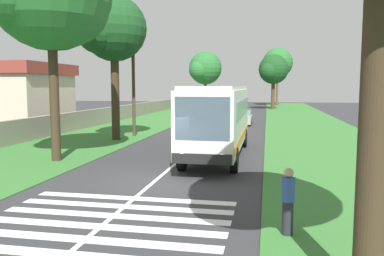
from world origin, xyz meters
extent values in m
plane|color=#333335|center=(0.00, 0.00, 0.00)|extent=(160.00, 160.00, 0.00)
cube|color=#387533|center=(15.00, 8.20, 0.02)|extent=(120.00, 8.00, 0.04)
cube|color=#387533|center=(15.00, -8.20, 0.02)|extent=(120.00, 8.00, 0.04)
cube|color=silver|center=(15.00, 0.00, 0.00)|extent=(110.00, 0.16, 0.01)
cube|color=silver|center=(5.81, -1.80, 2.10)|extent=(11.00, 2.50, 2.90)
cube|color=slate|center=(6.11, -1.80, 2.62)|extent=(9.68, 2.54, 0.85)
cube|color=slate|center=(0.35, -1.80, 2.45)|extent=(0.08, 2.20, 1.74)
cube|color=orange|center=(5.81, -1.80, 1.10)|extent=(10.78, 2.53, 0.36)
cube|color=silver|center=(5.81, -1.80, 3.64)|extent=(10.56, 2.30, 0.18)
cube|color=black|center=(0.23, -1.80, 0.87)|extent=(0.16, 2.40, 0.40)
sphere|color=#F2EDCC|center=(0.29, -1.00, 1.00)|extent=(0.24, 0.24, 0.24)
sphere|color=#F2EDCC|center=(0.29, -2.60, 1.00)|extent=(0.24, 0.24, 0.24)
cylinder|color=black|center=(1.91, -0.65, 0.55)|extent=(1.10, 0.32, 1.10)
cylinder|color=black|center=(9.31, -0.65, 0.55)|extent=(1.10, 0.32, 1.10)
cylinder|color=black|center=(1.91, -2.95, 0.55)|extent=(1.10, 0.32, 1.10)
cylinder|color=black|center=(9.31, -2.95, 0.55)|extent=(1.10, 0.32, 1.10)
cube|color=silver|center=(-7.16, 0.00, 0.00)|extent=(0.45, 6.80, 0.01)
cube|color=silver|center=(-6.26, 0.00, 0.00)|extent=(0.45, 6.80, 0.01)
cube|color=silver|center=(-5.36, 0.00, 0.00)|extent=(0.45, 6.80, 0.01)
cube|color=silver|center=(-4.46, 0.00, 0.00)|extent=(0.45, 6.80, 0.01)
cube|color=silver|center=(-3.56, 0.00, 0.00)|extent=(0.45, 6.80, 0.01)
cube|color=silver|center=(-2.66, 0.00, 0.00)|extent=(0.45, 6.80, 0.01)
cube|color=#B7A893|center=(23.77, -1.96, 0.53)|extent=(4.30, 1.75, 0.70)
cube|color=slate|center=(23.67, -1.96, 1.15)|extent=(2.00, 1.61, 0.55)
cylinder|color=black|center=(22.42, -1.18, 0.32)|extent=(0.64, 0.22, 0.64)
cylinder|color=black|center=(25.12, -1.18, 0.32)|extent=(0.64, 0.22, 0.64)
cylinder|color=black|center=(22.42, -2.74, 0.32)|extent=(0.64, 0.22, 0.64)
cylinder|color=black|center=(25.12, -2.74, 0.32)|extent=(0.64, 0.22, 0.64)
cube|color=black|center=(29.79, 1.61, 0.53)|extent=(4.30, 1.75, 0.70)
cube|color=slate|center=(29.69, 1.61, 1.15)|extent=(2.00, 1.61, 0.55)
cylinder|color=black|center=(28.44, 2.39, 0.32)|extent=(0.64, 0.22, 0.64)
cylinder|color=black|center=(31.14, 2.39, 0.32)|extent=(0.64, 0.22, 0.64)
cylinder|color=black|center=(28.44, 0.83, 0.32)|extent=(0.64, 0.22, 0.64)
cylinder|color=black|center=(31.14, 0.83, 0.32)|extent=(0.64, 0.22, 0.64)
cylinder|color=#3D2D1E|center=(10.89, 6.01, 3.22)|extent=(0.56, 0.56, 6.37)
sphere|color=#19471E|center=(10.89, 6.01, 7.63)|extent=(4.44, 4.44, 4.44)
sphere|color=#19471E|center=(12.22, 6.01, 7.30)|extent=(3.10, 3.10, 3.10)
sphere|color=#19471E|center=(9.78, 6.68, 7.30)|extent=(2.87, 2.87, 2.87)
cylinder|color=brown|center=(50.13, 5.85, 2.64)|extent=(0.42, 0.42, 5.20)
sphere|color=#286B2D|center=(50.13, 5.85, 6.73)|extent=(5.41, 5.41, 5.41)
sphere|color=#286B2D|center=(51.75, 5.85, 6.33)|extent=(3.40, 3.40, 3.40)
sphere|color=#286B2D|center=(48.77, 6.66, 6.33)|extent=(3.32, 3.32, 3.32)
cylinder|color=#3D2D1E|center=(2.88, 5.98, 3.40)|extent=(0.46, 0.46, 6.72)
sphere|color=#286B2D|center=(4.67, 5.98, 7.95)|extent=(4.20, 4.20, 4.20)
cylinder|color=#4C3826|center=(50.38, -5.21, 2.60)|extent=(0.59, 0.59, 5.12)
sphere|color=#19471E|center=(50.38, -5.21, 6.46)|extent=(4.74, 4.74, 4.74)
sphere|color=#19471E|center=(51.80, -5.21, 6.11)|extent=(3.09, 3.09, 3.09)
sphere|color=#19471E|center=(49.20, -4.50, 6.11)|extent=(2.94, 2.94, 2.94)
cylinder|color=brown|center=(63.16, -6.14, 3.34)|extent=(0.45, 0.45, 6.61)
sphere|color=#286B2D|center=(63.16, -6.14, 8.22)|extent=(5.71, 5.71, 5.71)
sphere|color=#286B2D|center=(64.88, -6.14, 7.79)|extent=(3.82, 3.82, 3.82)
sphere|color=#286B2D|center=(61.74, -5.28, 7.79)|extent=(3.37, 3.37, 3.37)
cylinder|color=#3D2D1E|center=(-8.18, -6.01, 3.20)|extent=(0.52, 0.52, 6.32)
cylinder|color=#473828|center=(13.06, 5.44, 3.64)|extent=(0.24, 0.24, 7.19)
cube|color=#3D3326|center=(13.06, 5.44, 6.63)|extent=(0.12, 1.40, 0.12)
cube|color=gray|center=(20.00, 11.60, 0.82)|extent=(70.00, 0.40, 1.56)
cube|color=beige|center=(19.18, 19.66, 2.42)|extent=(8.56, 8.44, 4.84)
cube|color=brown|center=(19.18, 19.66, 5.37)|extent=(9.16, 9.04, 1.04)
cylinder|color=#26262D|center=(-5.09, -4.86, 0.46)|extent=(0.28, 0.28, 0.85)
cylinder|color=#334C99|center=(-5.09, -4.86, 1.19)|extent=(0.34, 0.34, 0.60)
sphere|color=tan|center=(-5.09, -4.86, 1.61)|extent=(0.24, 0.24, 0.24)
camera|label=1|loc=(-14.88, -4.30, 3.73)|focal=36.86mm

